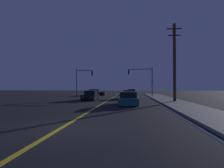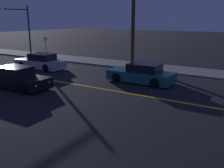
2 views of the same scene
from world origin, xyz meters
name	(u,v)px [view 1 (image 1 of 2)]	position (x,y,z in m)	size (l,w,h in m)	color
ground_plane	(62,128)	(0.00, 0.00, 0.00)	(160.00, 160.00, 0.00)	black
sidewalk_right	(174,102)	(7.98, 12.81, 0.07)	(3.20, 46.13, 0.15)	gray
lane_line_center	(104,102)	(0.00, 12.81, 0.01)	(0.20, 43.57, 0.01)	gold
lane_line_edge_right	(158,103)	(6.13, 12.81, 0.01)	(0.16, 43.57, 0.01)	silver
stop_bar	(131,97)	(3.19, 24.13, 0.01)	(6.38, 0.50, 0.01)	silver
car_lead_oncoming_black	(91,96)	(-2.49, 16.46, 0.58)	(1.86, 4.25, 1.34)	black
car_side_waiting_navy	(131,92)	(3.24, 31.97, 0.58)	(2.06, 4.32, 1.34)	navy
car_far_approaching_charcoal	(95,93)	(-4.46, 29.23, 0.58)	(4.39, 1.98, 1.34)	#2D2D33
car_parked_curb_teal	(129,99)	(2.87, 10.39, 0.58)	(1.98, 4.58, 1.34)	#195960
car_distant_tail_silver	(128,95)	(2.69, 20.02, 0.58)	(1.95, 4.67, 1.34)	#B2B5BA
traffic_signal_near_right	(143,77)	(5.46, 26.43, 3.82)	(4.69, 0.28, 5.65)	#38383D
traffic_signal_far_left	(83,78)	(-6.00, 25.03, 3.54)	(3.26, 0.28, 5.35)	#38383D
utility_pole_right	(174,62)	(8.28, 13.87, 4.83)	(1.70, 0.35, 9.39)	#42301E
street_sign_corner	(152,88)	(6.88, 23.63, 1.64)	(0.56, 0.09, 2.43)	slate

